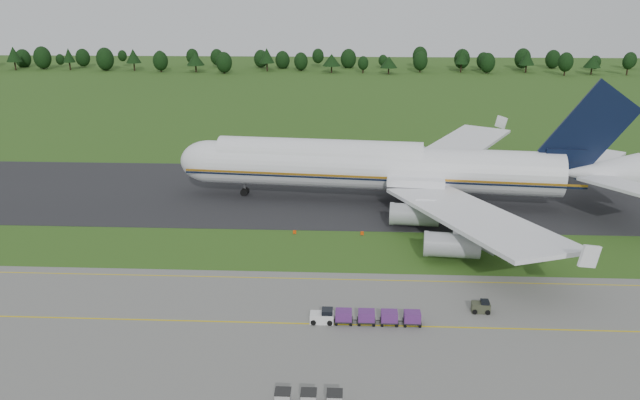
# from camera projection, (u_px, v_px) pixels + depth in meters

# --- Properties ---
(ground) EXTENTS (600.00, 600.00, 0.00)m
(ground) POSITION_uv_depth(u_px,v_px,m) (326.00, 250.00, 93.04)
(ground) COLOR #294D17
(ground) RESTS_ON ground
(apron) EXTENTS (300.00, 52.00, 0.06)m
(apron) POSITION_uv_depth(u_px,v_px,m) (312.00, 386.00, 60.80)
(apron) COLOR slate
(apron) RESTS_ON ground
(taxiway) EXTENTS (300.00, 40.00, 0.08)m
(taxiway) POSITION_uv_depth(u_px,v_px,m) (331.00, 193.00, 119.58)
(taxiway) COLOR black
(taxiway) RESTS_ON ground
(apron_markings) EXTENTS (300.00, 30.20, 0.01)m
(apron_markings) POSITION_uv_depth(u_px,v_px,m) (316.00, 347.00, 67.45)
(apron_markings) COLOR gold
(apron_markings) RESTS_ON apron
(tree_line) EXTENTS (523.94, 22.78, 11.99)m
(tree_line) POSITION_uv_depth(u_px,v_px,m) (311.00, 59.00, 300.29)
(tree_line) COLOR black
(tree_line) RESTS_ON ground
(aircraft) EXTENTS (82.70, 80.09, 23.17)m
(aircraft) POSITION_uv_depth(u_px,v_px,m) (388.00, 167.00, 112.63)
(aircraft) COLOR white
(aircraft) RESTS_ON ground
(baggage_train) EXTENTS (12.88, 1.65, 1.58)m
(baggage_train) POSITION_uv_depth(u_px,v_px,m) (364.00, 317.00, 72.09)
(baggage_train) COLOR silver
(baggage_train) RESTS_ON apron
(utility_cart) EXTENTS (2.22, 1.51, 1.19)m
(utility_cart) POSITION_uv_depth(u_px,v_px,m) (481.00, 307.00, 74.74)
(utility_cart) COLOR #363A28
(utility_cart) RESTS_ON apron
(uld_row) EXTENTS (6.30, 1.50, 1.48)m
(uld_row) POSITION_uv_depth(u_px,v_px,m) (309.00, 399.00, 57.66)
(uld_row) COLOR #ACACAC
(uld_row) RESTS_ON apron
(edge_markers) EXTENTS (22.01, 0.30, 0.60)m
(edge_markers) POSITION_uv_depth(u_px,v_px,m) (362.00, 233.00, 98.81)
(edge_markers) COLOR #E44007
(edge_markers) RESTS_ON ground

